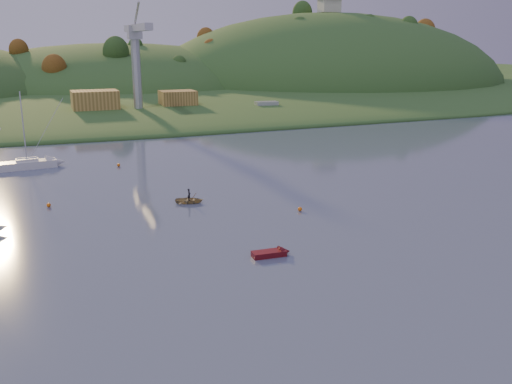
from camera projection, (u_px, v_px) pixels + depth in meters
name	position (u px, v px, depth m)	size (l,w,h in m)	color
ground	(474.00, 381.00, 33.27)	(500.00, 500.00, 0.00)	#353F57
far_shore	(88.00, 87.00, 240.11)	(620.00, 220.00, 1.50)	#2B5020
shore_slope	(108.00, 102.00, 181.66)	(640.00, 150.00, 7.00)	#2B5020
hill_center	(119.00, 90.00, 225.65)	(140.00, 120.00, 36.00)	#2B5020
hill_right	(327.00, 86.00, 242.09)	(150.00, 130.00, 60.00)	#2B5020
hilltop_house	(329.00, 4.00, 233.42)	(9.00, 7.00, 6.45)	beige
hillside_trees	(100.00, 96.00, 199.64)	(280.00, 50.00, 32.00)	#224619
wharf	(149.00, 113.00, 144.44)	(42.00, 16.00, 2.40)	slate
shed_west	(95.00, 100.00, 139.82)	(11.00, 8.00, 4.80)	olive
shed_east	(178.00, 99.00, 148.22)	(9.00, 7.00, 4.00)	olive
dock_crane	(137.00, 48.00, 135.99)	(3.20, 28.00, 20.30)	#B7B7BC
sailboat_far	(27.00, 164.00, 87.83)	(8.73, 3.54, 11.78)	silver
canoe	(189.00, 200.00, 69.43)	(2.41, 3.37, 0.70)	#9D8856
paddler	(189.00, 197.00, 69.32)	(0.56, 0.37, 1.54)	black
red_tender	(276.00, 253.00, 52.57)	(3.71, 1.39, 1.25)	#5A0C12
work_vessel	(266.00, 110.00, 150.32)	(13.93, 5.79, 3.51)	slate
buoy_1	(300.00, 209.00, 66.12)	(0.50, 0.50, 0.50)	orange
buoy_2	(49.00, 205.00, 67.71)	(0.50, 0.50, 0.50)	orange
buoy_3	(119.00, 165.00, 89.29)	(0.50, 0.50, 0.50)	orange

